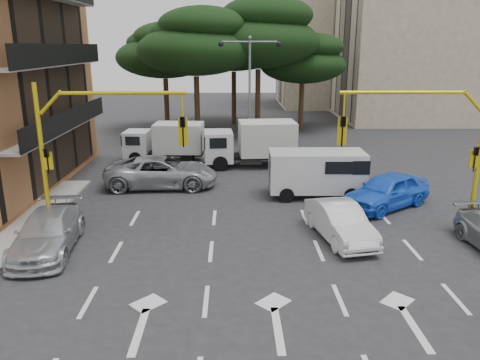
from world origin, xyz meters
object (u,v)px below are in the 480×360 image
(signal_mast_left, at_px, (87,138))
(van_white, at_px, (316,173))
(street_lamp_center, at_px, (250,75))
(car_silver_cross_a, at_px, (162,172))
(box_truck_b, at_px, (251,144))
(car_white_hatch, at_px, (340,222))
(car_blue_compact, at_px, (387,191))
(box_truck_a, at_px, (165,142))
(car_silver_wagon, at_px, (48,232))
(signal_mast_right, at_px, (437,137))

(signal_mast_left, xyz_separation_m, van_white, (9.80, 4.55, -2.71))
(signal_mast_left, xyz_separation_m, street_lamp_center, (6.80, 14.01, 1.54))
(car_silver_cross_a, bearing_deg, box_truck_b, -50.21)
(car_white_hatch, height_order, van_white, van_white)
(car_blue_compact, bearing_deg, box_truck_b, -178.05)
(car_blue_compact, relative_size, box_truck_b, 0.83)
(van_white, bearing_deg, car_blue_compact, 60.04)
(street_lamp_center, relative_size, car_white_hatch, 1.82)
(car_white_hatch, distance_m, car_silver_cross_a, 10.72)
(box_truck_a, bearing_deg, van_white, -127.98)
(street_lamp_center, bearing_deg, car_silver_wagon, -116.85)
(signal_mast_left, height_order, box_truck_a, signal_mast_left)
(signal_mast_left, relative_size, street_lamp_center, 0.77)
(car_white_hatch, distance_m, car_blue_compact, 4.73)
(street_lamp_center, xyz_separation_m, car_silver_cross_a, (-4.96, -7.72, -4.60))
(car_white_hatch, xyz_separation_m, car_silver_cross_a, (-7.96, 7.18, 0.12))
(van_white, bearing_deg, car_silver_cross_a, -101.71)
(street_lamp_center, distance_m, car_silver_cross_a, 10.27)
(car_white_hatch, relative_size, car_silver_cross_a, 0.72)
(signal_mast_right, relative_size, car_silver_cross_a, 1.01)
(car_blue_compact, height_order, box_truck_b, box_truck_b)
(signal_mast_right, xyz_separation_m, car_silver_cross_a, (-11.77, 6.29, -3.06))
(street_lamp_center, xyz_separation_m, car_silver_wagon, (-8.00, -15.80, -4.72))
(signal_mast_left, distance_m, street_lamp_center, 15.65)
(box_truck_a, bearing_deg, street_lamp_center, -67.10)
(street_lamp_center, bearing_deg, signal_mast_right, -64.09)
(car_silver_wagon, height_order, van_white, van_white)
(car_silver_cross_a, height_order, van_white, van_white)
(signal_mast_right, relative_size, car_silver_wagon, 1.23)
(car_white_hatch, xyz_separation_m, car_blue_compact, (3.00, 3.65, 0.10))
(car_white_hatch, bearing_deg, van_white, 78.98)
(street_lamp_center, height_order, box_truck_b, street_lamp_center)
(van_white, bearing_deg, street_lamp_center, -161.76)
(car_silver_wagon, xyz_separation_m, box_truck_a, (2.44, 13.80, 0.55))
(signal_mast_right, height_order, van_white, signal_mast_right)
(box_truck_a, bearing_deg, car_white_hatch, -143.31)
(car_white_hatch, height_order, car_silver_wagon, car_silver_wagon)
(car_silver_wagon, bearing_deg, car_white_hatch, -1.23)
(signal_mast_left, relative_size, car_silver_cross_a, 1.01)
(signal_mast_right, bearing_deg, street_lamp_center, 115.91)
(car_white_hatch, height_order, box_truck_b, box_truck_b)
(car_silver_cross_a, bearing_deg, car_silver_wagon, 157.43)
(street_lamp_center, bearing_deg, van_white, -72.41)
(car_silver_cross_a, xyz_separation_m, van_white, (7.96, -1.75, 0.35))
(signal_mast_right, bearing_deg, car_white_hatch, -166.91)
(car_white_hatch, bearing_deg, car_silver_wagon, 173.71)
(box_truck_b, bearing_deg, car_blue_compact, -146.45)
(signal_mast_right, xyz_separation_m, signal_mast_left, (-13.61, 0.00, 0.00))
(signal_mast_left, xyz_separation_m, box_truck_a, (1.25, 12.01, -2.62))
(car_silver_wagon, height_order, car_silver_cross_a, car_silver_cross_a)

